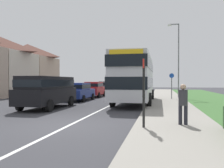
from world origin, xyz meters
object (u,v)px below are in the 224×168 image
(double_decker_bus, at_px, (135,77))
(parked_van_black, at_px, (48,89))
(parked_car_grey, at_px, (107,87))
(bus_stop_sign, at_px, (144,88))
(pedestrian_at_stop, at_px, (183,102))
(cycle_route_sign, at_px, (172,85))
(street_lamp_mid, at_px, (178,56))
(parked_car_blue, at_px, (79,91))
(parked_car_red, at_px, (94,89))

(double_decker_bus, relative_size, parked_van_black, 1.94)
(parked_car_grey, relative_size, bus_stop_sign, 1.71)
(double_decker_bus, height_order, pedestrian_at_stop, double_decker_bus)
(cycle_route_sign, xyz_separation_m, street_lamp_mid, (0.66, 1.90, 2.93))
(street_lamp_mid, bearing_deg, cycle_route_sign, -109.22)
(parked_car_blue, xyz_separation_m, parked_car_grey, (0.18, 10.51, 0.06))
(cycle_route_sign, bearing_deg, parked_car_blue, -162.69)
(cycle_route_sign, height_order, street_lamp_mid, street_lamp_mid)
(parked_car_grey, bearing_deg, street_lamp_mid, -34.51)
(parked_car_red, relative_size, street_lamp_mid, 0.55)
(double_decker_bus, bearing_deg, parked_car_red, 128.40)
(parked_van_black, distance_m, parked_car_blue, 6.10)
(parked_car_grey, bearing_deg, parked_car_blue, -91.01)
(double_decker_bus, relative_size, parked_car_grey, 2.35)
(parked_van_black, bearing_deg, pedestrian_at_stop, -31.43)
(parked_car_red, bearing_deg, street_lamp_mid, -4.22)
(parked_van_black, xyz_separation_m, pedestrian_at_stop, (8.08, -4.94, -0.27))
(pedestrian_at_stop, bearing_deg, parked_van_black, 148.57)
(double_decker_bus, xyz_separation_m, parked_car_blue, (-5.25, 1.53, -1.25))
(pedestrian_at_stop, height_order, street_lamp_mid, street_lamp_mid)
(parked_car_blue, height_order, parked_car_red, parked_car_red)
(parked_car_grey, distance_m, bus_stop_sign, 23.28)
(parked_car_red, distance_m, parked_car_grey, 5.36)
(double_decker_bus, height_order, street_lamp_mid, street_lamp_mid)
(parked_car_blue, bearing_deg, pedestrian_at_stop, -53.77)
(bus_stop_sign, relative_size, street_lamp_mid, 0.34)
(parked_car_red, height_order, street_lamp_mid, street_lamp_mid)
(parked_car_red, bearing_deg, double_decker_bus, -51.60)
(bus_stop_sign, height_order, street_lamp_mid, street_lamp_mid)
(parked_car_red, bearing_deg, parked_car_blue, -89.48)
(parked_car_blue, xyz_separation_m, bus_stop_sign, (6.64, -11.85, 0.64))
(parked_van_black, relative_size, parked_car_grey, 1.21)
(parked_car_red, xyz_separation_m, cycle_route_sign, (8.33, -2.57, 0.50))
(double_decker_bus, xyz_separation_m, parked_car_grey, (-5.06, 12.04, -1.19))
(cycle_route_sign, relative_size, street_lamp_mid, 0.33)
(pedestrian_at_stop, relative_size, street_lamp_mid, 0.22)
(double_decker_bus, xyz_separation_m, bus_stop_sign, (1.39, -10.32, -0.60))
(pedestrian_at_stop, bearing_deg, parked_car_blue, 126.23)
(street_lamp_mid, bearing_deg, parked_car_blue, -153.38)
(bus_stop_sign, bearing_deg, parked_car_blue, 119.27)
(parked_car_red, bearing_deg, parked_van_black, -89.78)
(parked_car_red, xyz_separation_m, pedestrian_at_stop, (8.12, -16.17, 0.05))
(parked_van_black, relative_size, parked_car_blue, 1.20)
(double_decker_bus, relative_size, bus_stop_sign, 4.01)
(street_lamp_mid, bearing_deg, pedestrian_at_stop, -93.21)
(double_decker_bus, distance_m, cycle_route_sign, 5.16)
(double_decker_bus, height_order, parked_car_red, double_decker_bus)
(parked_van_black, xyz_separation_m, cycle_route_sign, (8.29, 8.67, 0.18))
(double_decker_bus, height_order, cycle_route_sign, double_decker_bus)
(parked_van_black, bearing_deg, cycle_route_sign, 46.29)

